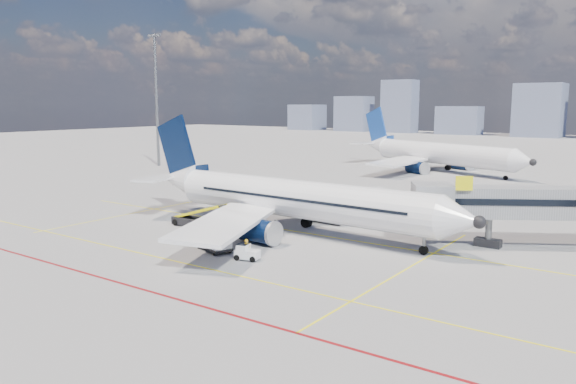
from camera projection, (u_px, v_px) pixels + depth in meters
name	position (u px, v px, depth m)	size (l,w,h in m)	color
ground	(241.00, 248.00, 47.82)	(420.00, 420.00, 0.00)	gray
apron_markings	(204.00, 257.00, 45.00)	(90.00, 35.12, 0.01)	#FFF30D
floodlight_mast_nw	(156.00, 97.00, 109.38)	(3.20, 0.61, 25.45)	slate
main_aircraft	(286.00, 198.00, 53.95)	(37.83, 32.95, 11.04)	white
second_aircraft	(435.00, 153.00, 102.99)	(38.54, 32.57, 11.81)	white
baggage_tug	(246.00, 252.00, 44.25)	(2.07, 1.55, 1.30)	white
cargo_dolly	(214.00, 238.00, 46.92)	(4.05, 2.77, 2.04)	black
belt_loader	(194.00, 220.00, 56.13)	(6.67, 1.97, 2.71)	black
ramp_worker	(247.00, 249.00, 44.34)	(0.60, 0.39, 1.64)	yellow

